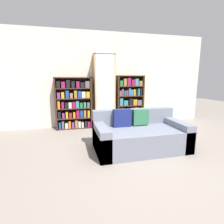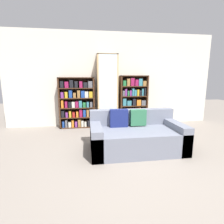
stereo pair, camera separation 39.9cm
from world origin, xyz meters
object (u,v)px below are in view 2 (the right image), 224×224
at_px(bookshelf_right, 133,101).
at_px(couch, 136,136).
at_px(bookshelf_left, 77,103).
at_px(display_cabinet, 107,92).
at_px(wine_bottle, 132,128).

bearing_deg(bookshelf_right, couch, -103.50).
distance_m(bookshelf_left, display_cabinet, 0.92).
xyz_separation_m(bookshelf_left, bookshelf_right, (1.64, -0.00, 0.02)).
bearing_deg(couch, bookshelf_right, 76.50).
distance_m(display_cabinet, bookshelf_right, 0.84).
distance_m(bookshelf_left, wine_bottle, 1.72).
bearing_deg(couch, bookshelf_left, 123.33).
relative_size(couch, bookshelf_left, 1.25).
relative_size(couch, bookshelf_right, 1.20).
distance_m(couch, wine_bottle, 1.01).
xyz_separation_m(bookshelf_left, display_cabinet, (0.86, -0.02, 0.33)).
xyz_separation_m(couch, bookshelf_right, (0.44, 1.83, 0.44)).
distance_m(bookshelf_left, bookshelf_right, 1.64).
bearing_deg(wine_bottle, display_cabinet, 122.50).
relative_size(couch, wine_bottle, 5.00).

